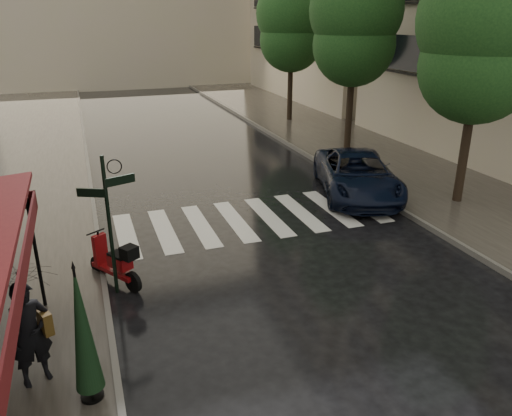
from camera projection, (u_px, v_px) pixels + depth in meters
ground at (203, 364)px, 8.71m from camera, size 120.00×120.00×0.00m
sidewalk_near at (0, 183)px, 17.83m from camera, size 6.00×60.00×0.12m
sidewalk_far at (361, 149)px, 22.41m from camera, size 5.50×60.00×0.12m
curb_near at (89, 174)px, 18.77m from camera, size 0.12×60.00×0.16m
curb_far at (305, 154)px, 21.53m from camera, size 0.12×60.00×0.16m
crosswalk at (252, 218)px, 14.90m from camera, size 7.85×3.20×0.01m
signpost at (109, 215)px, 10.31m from camera, size 1.17×0.29×3.10m
tree_near at (483, 29)px, 14.15m from camera, size 3.80×3.80×7.99m
tree_mid at (356, 17)px, 20.17m from camera, size 3.80×3.80×8.34m
tree_far at (292, 19)px, 26.43m from camera, size 3.80×3.80×8.16m
pedestrian_with_umbrella at (22, 291)px, 7.55m from camera, size 1.40×1.41×2.52m
scooter at (116, 263)px, 11.11m from camera, size 1.05×1.50×1.13m
parked_car at (357, 174)px, 16.67m from camera, size 3.81×5.55×1.41m
parasol_back at (83, 330)px, 7.34m from camera, size 0.43×0.43×2.32m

